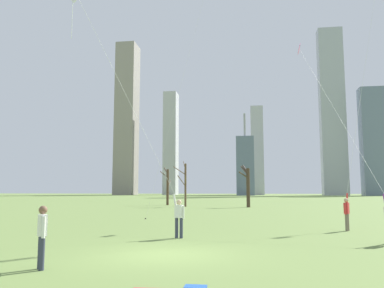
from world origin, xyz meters
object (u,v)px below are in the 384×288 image
kite_flyer_foreground_left_pink (373,187)px  bare_tree_center (185,183)px  kite_flyer_midfield_right_white (154,162)px  bystander_strolling_midfield (42,234)px  kite_flyer_midfield_center_purple (359,122)px  bare_tree_left_of_center (248,185)px  bare_tree_right_of_center (168,186)px

kite_flyer_foreground_left_pink → bare_tree_center: (-12.90, 30.07, 0.70)m
kite_flyer_midfield_right_white → bystander_strolling_midfield: kite_flyer_midfield_right_white is taller
kite_flyer_midfield_center_purple → bystander_strolling_midfield: 18.13m
bare_tree_left_of_center → kite_flyer_midfield_right_white: bearing=-97.4°
bare_tree_left_of_center → bystander_strolling_midfield: bearing=-97.8°
kite_flyer_foreground_left_pink → kite_flyer_midfield_center_purple: bearing=79.0°
bare_tree_center → kite_flyer_midfield_center_purple: bearing=-60.4°
kite_flyer_foreground_left_pink → kite_flyer_midfield_right_white: bearing=-176.5°
bare_tree_right_of_center → kite_flyer_midfield_right_white: bearing=-79.0°
kite_flyer_midfield_center_purple → bare_tree_center: bearing=119.6°
bare_tree_center → bare_tree_right_of_center: bearing=125.2°
kite_flyer_foreground_left_pink → bystander_strolling_midfield: size_ratio=7.67×
bystander_strolling_midfield → bare_tree_left_of_center: size_ratio=0.32×
kite_flyer_foreground_left_pink → bystander_strolling_midfield: bearing=-143.8°
bystander_strolling_midfield → kite_flyer_midfield_right_white: bearing=80.5°
kite_flyer_midfield_right_white → bare_tree_right_of_center: 35.74m
kite_flyer_foreground_left_pink → kite_flyer_midfield_center_purple: size_ratio=0.58×
bystander_strolling_midfield → bare_tree_center: 37.83m
kite_flyer_midfield_right_white → bare_tree_right_of_center: kite_flyer_midfield_right_white is taller
kite_flyer_foreground_left_pink → bare_tree_left_of_center: kite_flyer_foreground_left_pink is taller
kite_flyer_midfield_center_purple → bare_tree_right_of_center: kite_flyer_midfield_center_purple is taller
kite_flyer_midfield_center_purple → bare_tree_center: (-13.97, 24.55, -2.95)m
bystander_strolling_midfield → bare_tree_center: bare_tree_center is taller
bystander_strolling_midfield → bare_tree_left_of_center: bare_tree_left_of_center is taller
bystander_strolling_midfield → bare_tree_right_of_center: size_ratio=0.32×
kite_flyer_foreground_left_pink → bare_tree_right_of_center: kite_flyer_foreground_left_pink is taller
kite_flyer_midfield_right_white → bare_tree_center: kite_flyer_midfield_right_white is taller
bystander_strolling_midfield → kite_flyer_foreground_left_pink: bearing=36.2°
kite_flyer_midfield_center_purple → bystander_strolling_midfield: size_ratio=13.32×
kite_flyer_foreground_left_pink → bystander_strolling_midfield: 12.97m
bystander_strolling_midfield → bare_tree_left_of_center: 37.63m
bare_tree_right_of_center → bare_tree_center: bearing=-54.8°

